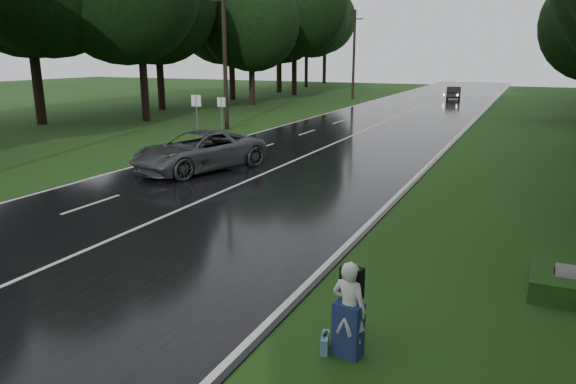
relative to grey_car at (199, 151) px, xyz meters
name	(u,v)px	position (x,y,z in m)	size (l,w,h in m)	color
ground	(119,237)	(2.81, -7.91, -0.85)	(160.00, 160.00, 0.00)	#1D4113
road	(353,136)	(2.81, 12.09, -0.83)	(12.00, 140.00, 0.04)	black
lane_center	(353,135)	(2.81, 12.09, -0.81)	(0.12, 140.00, 0.01)	silver
grey_car	(199,151)	(0.00, 0.00, 0.00)	(2.70, 5.86, 1.63)	#414445
far_car	(454,93)	(4.45, 42.10, -0.13)	(1.46, 4.19, 1.38)	black
hitchhiker	(349,312)	(10.26, -10.70, -0.09)	(0.66, 0.61, 1.64)	silver
suitcase	(325,343)	(9.88, -10.76, -0.71)	(0.12, 0.40, 0.29)	teal
utility_pole_mid	(227,129)	(-5.69, 11.45, -0.85)	(1.80, 0.28, 9.00)	black
utility_pole_far	(352,99)	(-5.69, 37.80, -0.85)	(1.80, 0.28, 9.39)	black
road_sign_a	(198,142)	(-4.39, 6.23, -0.85)	(0.63, 0.10, 2.63)	white
road_sign_b	(222,136)	(-4.39, 8.80, -0.85)	(0.55, 0.10, 2.31)	white
tree_left_d	(147,121)	(-13.45, 12.72, -0.85)	(10.27, 10.27, 16.04)	black
tree_left_e	(252,105)	(-12.44, 27.17, -0.85)	(8.22, 8.22, 12.84)	black
tree_left_f	(294,95)	(-14.06, 40.63, -0.85)	(11.36, 11.36, 17.74)	black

